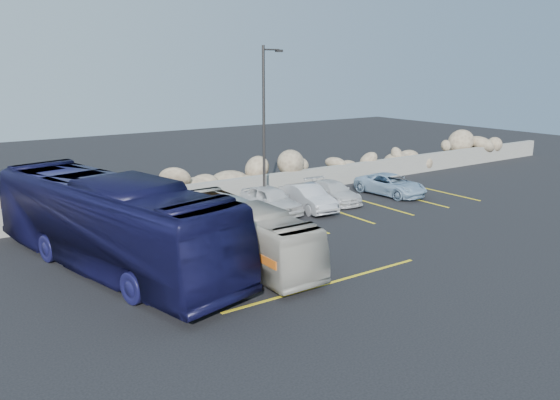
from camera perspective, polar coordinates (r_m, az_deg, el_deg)
ground at (r=18.84m, az=7.76°, el=-8.19°), size 90.00×90.00×0.00m
seawall at (r=28.28m, az=-8.67°, el=0.50°), size 60.00×0.40×1.20m
riprap_pile at (r=29.20m, az=-9.75°, el=2.28°), size 54.00×2.80×2.60m
parking_lines at (r=25.71m, az=7.16°, el=-2.16°), size 18.16×9.36×0.01m
lamppost at (r=26.74m, az=-1.60°, el=7.93°), size 1.14×0.18×8.00m
vintage_bus at (r=20.04m, az=-3.91°, el=-3.40°), size 1.85×7.90×2.20m
tour_coach at (r=20.05m, az=-17.29°, el=-2.29°), size 5.53×12.38×3.36m
car_a at (r=26.77m, az=-0.96°, el=0.04°), size 1.67×3.92×1.32m
car_b at (r=27.37m, az=2.93°, el=0.26°), size 1.71×3.95×1.26m
car_c at (r=29.07m, az=5.57°, el=0.84°), size 1.73×3.85×1.09m
car_d at (r=31.19m, az=11.49°, el=1.59°), size 2.33×4.38×1.17m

